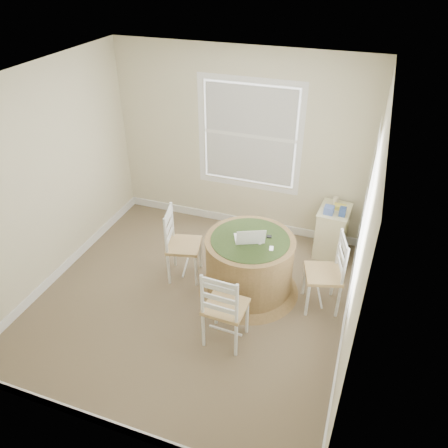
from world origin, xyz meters
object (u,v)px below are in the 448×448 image
(chair_right, at_px, (323,274))
(corner_chest, at_px, (332,231))
(chair_left, at_px, (184,245))
(laptop, at_px, (249,238))
(chair_near, at_px, (226,306))
(round_table, at_px, (249,263))

(chair_right, relative_size, corner_chest, 1.36)
(corner_chest, bearing_deg, chair_left, -142.60)
(chair_left, bearing_deg, laptop, -104.89)
(laptop, bearing_deg, chair_near, 65.48)
(chair_right, bearing_deg, corner_chest, 165.76)
(chair_near, xyz_separation_m, chair_right, (0.87, 0.87, 0.00))
(chair_left, relative_size, corner_chest, 1.36)
(round_table, distance_m, laptop, 0.38)
(chair_near, bearing_deg, chair_right, -132.83)
(chair_near, xyz_separation_m, laptop, (-0.00, 0.83, 0.31))
(laptop, bearing_deg, chair_left, -25.85)
(chair_left, bearing_deg, chair_near, -148.69)
(chair_left, distance_m, laptop, 0.90)
(round_table, height_order, chair_near, chair_near)
(chair_left, distance_m, chair_near, 1.20)
(corner_chest, bearing_deg, laptop, -122.54)
(chair_right, distance_m, laptop, 0.93)
(chair_left, height_order, corner_chest, chair_left)
(laptop, xyz_separation_m, corner_chest, (0.84, 1.13, -0.44))
(chair_left, distance_m, corner_chest, 2.02)
(laptop, relative_size, corner_chest, 0.60)
(round_table, height_order, chair_left, chair_left)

